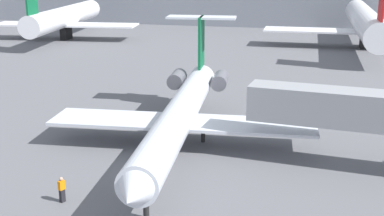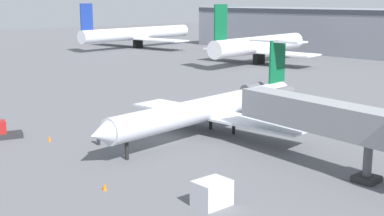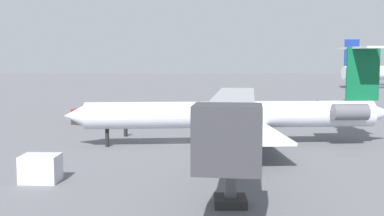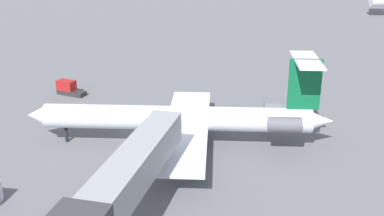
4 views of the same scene
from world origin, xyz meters
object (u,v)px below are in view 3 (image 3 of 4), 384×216
(traffic_cone_near, at_px, (26,155))
(jet_bridge, at_px, (233,121))
(regional_jet, at_px, (243,114))
(cargo_container_uld, at_px, (41,168))
(baggage_tug_lead, at_px, (85,118))
(traffic_cone_mid, at_px, (107,127))
(ground_crew_marshaller, at_px, (126,128))

(traffic_cone_near, bearing_deg, jet_bridge, 59.37)
(regional_jet, xyz_separation_m, cargo_container_uld, (13.79, -14.68, -2.09))
(jet_bridge, xyz_separation_m, baggage_tug_lead, (-29.52, -16.16, -3.57))
(jet_bridge, height_order, traffic_cone_near, jet_bridge)
(cargo_container_uld, xyz_separation_m, traffic_cone_mid, (-23.15, -0.01, -0.64))
(ground_crew_marshaller, xyz_separation_m, traffic_cone_mid, (-4.60, -2.86, -0.58))
(jet_bridge, relative_size, traffic_cone_near, 33.84)
(cargo_container_uld, relative_size, traffic_cone_near, 4.58)
(jet_bridge, relative_size, ground_crew_marshaller, 11.01)
(ground_crew_marshaller, bearing_deg, cargo_container_uld, -8.75)
(traffic_cone_mid, bearing_deg, cargo_container_uld, 0.02)
(jet_bridge, bearing_deg, cargo_container_uld, -99.36)
(regional_jet, height_order, ground_crew_marshaller, regional_jet)
(regional_jet, xyz_separation_m, baggage_tug_lead, (-13.65, -18.22, -2.16))
(jet_bridge, relative_size, cargo_container_uld, 7.38)
(jet_bridge, xyz_separation_m, ground_crew_marshaller, (-20.63, -9.77, -3.55))
(regional_jet, distance_m, cargo_container_uld, 20.25)
(baggage_tug_lead, distance_m, cargo_container_uld, 27.67)
(regional_jet, bearing_deg, traffic_cone_mid, -122.49)
(regional_jet, xyz_separation_m, traffic_cone_mid, (-9.35, -14.69, -2.73))
(jet_bridge, distance_m, ground_crew_marshaller, 23.10)
(ground_crew_marshaller, relative_size, traffic_cone_mid, 3.07)
(cargo_container_uld, xyz_separation_m, traffic_cone_near, (-7.62, -3.76, -0.64))
(jet_bridge, bearing_deg, ground_crew_marshaller, -154.66)
(ground_crew_marshaller, bearing_deg, regional_jet, 68.09)
(ground_crew_marshaller, xyz_separation_m, cargo_container_uld, (18.55, -2.85, 0.06))
(cargo_container_uld, distance_m, traffic_cone_mid, 23.16)
(regional_jet, distance_m, baggage_tug_lead, 22.87)
(ground_crew_marshaller, relative_size, traffic_cone_near, 3.07)
(jet_bridge, distance_m, baggage_tug_lead, 33.85)
(traffic_cone_near, distance_m, traffic_cone_mid, 15.97)
(ground_crew_marshaller, height_order, traffic_cone_mid, ground_crew_marshaller)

